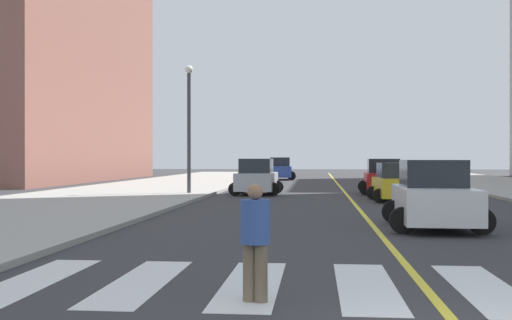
{
  "coord_description": "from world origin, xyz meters",
  "views": [
    {
      "loc": [
        -1.68,
        -6.14,
        2.01
      ],
      "look_at": [
        -5.25,
        31.82,
        1.9
      ],
      "focal_mm": 44.9,
      "sensor_mm": 36.0,
      "label": 1
    }
  ],
  "objects": [
    {
      "name": "crosswalk_paint",
      "position": [
        0.0,
        4.0,
        0.01
      ],
      "size": [
        13.5,
        4.0,
        0.01
      ],
      "color": "silver",
      "rests_on": "ground"
    },
    {
      "name": "car_red_fourth",
      "position": [
        2.07,
        30.1,
        0.92
      ],
      "size": [
        2.86,
        4.48,
        1.97
      ],
      "rotation": [
        0.0,
        0.0,
        3.11
      ],
      "color": "red",
      "rests_on": "ground"
    },
    {
      "name": "lane_divider_paint",
      "position": [
        0.0,
        40.0,
        0.01
      ],
      "size": [
        0.16,
        80.0,
        0.01
      ],
      "primitive_type": "cube",
      "color": "yellow",
      "rests_on": "ground"
    },
    {
      "name": "car_white_fifth",
      "position": [
        1.66,
        12.51,
        0.92
      ],
      "size": [
        2.82,
        4.44,
        1.96
      ],
      "rotation": [
        0.0,
        0.0,
        3.11
      ],
      "color": "silver",
      "rests_on": "ground"
    },
    {
      "name": "pedestrian_crossing",
      "position": [
        -2.52,
        2.72,
        0.91
      ],
      "size": [
        0.41,
        0.41,
        1.65
      ],
      "rotation": [
        0.0,
        0.0,
        6.02
      ],
      "color": "brown",
      "rests_on": "ground"
    },
    {
      "name": "sidewalk_kerb_west",
      "position": [
        -12.2,
        20.0,
        0.07
      ],
      "size": [
        10.0,
        120.0,
        0.15
      ],
      "primitive_type": "cube",
      "color": "#9E9B93",
      "rests_on": "ground"
    },
    {
      "name": "car_silver_third",
      "position": [
        -4.94,
        29.02,
        0.92
      ],
      "size": [
        2.82,
        4.46,
        1.98
      ],
      "rotation": [
        0.0,
        0.0,
        -0.02
      ],
      "color": "#B7B7BC",
      "rests_on": "ground"
    },
    {
      "name": "low_rise_brick_west",
      "position": [
        -28.16,
        49.03,
        10.58
      ],
      "size": [
        16.0,
        32.0,
        21.16
      ],
      "primitive_type": "cube",
      "color": "#895347",
      "rests_on": "ground"
    },
    {
      "name": "car_blue_second",
      "position": [
        -4.99,
        53.12,
        0.97
      ],
      "size": [
        3.01,
        4.71,
        2.07
      ],
      "rotation": [
        0.0,
        0.0,
        0.04
      ],
      "color": "#2D479E",
      "rests_on": "ground"
    },
    {
      "name": "street_lamp",
      "position": [
        -8.47,
        27.66,
        4.22
      ],
      "size": [
        0.44,
        0.44,
        6.83
      ],
      "color": "#38383D",
      "rests_on": "sidewalk_kerb_west"
    },
    {
      "name": "car_yellow_nearest",
      "position": [
        2.04,
        24.1,
        0.84
      ],
      "size": [
        2.58,
        4.06,
        1.79
      ],
      "rotation": [
        0.0,
        0.0,
        3.17
      ],
      "color": "gold",
      "rests_on": "ground"
    }
  ]
}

